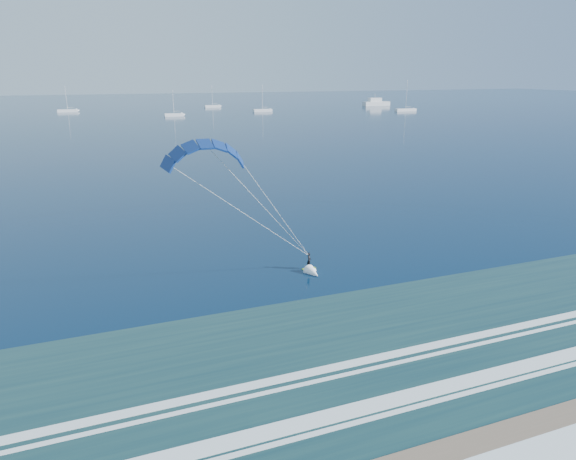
# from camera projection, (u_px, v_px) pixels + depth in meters

# --- Properties ---
(kitesurfer_rig) EXTENTS (14.68, 7.26, 13.54)m
(kitesurfer_rig) POSITION_uv_depth(u_px,v_px,m) (263.00, 207.00, 39.34)
(kitesurfer_rig) COLOR #A9F71D
(kitesurfer_rig) RESTS_ON ground
(motor_yacht) EXTENTS (14.83, 3.96, 6.15)m
(motor_yacht) POSITION_uv_depth(u_px,v_px,m) (376.00, 103.00, 274.60)
(motor_yacht) COLOR white
(motor_yacht) RESTS_ON ground
(sailboat_1) EXTENTS (8.61, 2.40, 11.63)m
(sailboat_1) POSITION_uv_depth(u_px,v_px,m) (68.00, 111.00, 229.83)
(sailboat_1) COLOR white
(sailboat_1) RESTS_ON ground
(sailboat_2) EXTENTS (7.57, 2.40, 10.67)m
(sailboat_2) POSITION_uv_depth(u_px,v_px,m) (174.00, 115.00, 206.94)
(sailboat_2) COLOR white
(sailboat_2) RESTS_ON ground
(sailboat_3) EXTENTS (7.95, 2.40, 10.91)m
(sailboat_3) POSITION_uv_depth(u_px,v_px,m) (213.00, 106.00, 260.39)
(sailboat_3) COLOR white
(sailboat_3) RESTS_ON ground
(sailboat_4) EXTENTS (8.48, 2.40, 11.60)m
(sailboat_4) POSITION_uv_depth(u_px,v_px,m) (262.00, 110.00, 231.77)
(sailboat_4) COLOR white
(sailboat_4) RESTS_ON ground
(sailboat_5) EXTENTS (10.31, 2.40, 13.76)m
(sailboat_5) POSITION_uv_depth(u_px,v_px,m) (406.00, 110.00, 235.09)
(sailboat_5) COLOR white
(sailboat_5) RESTS_ON ground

